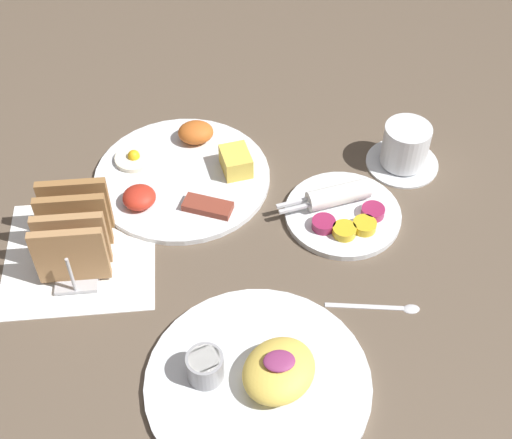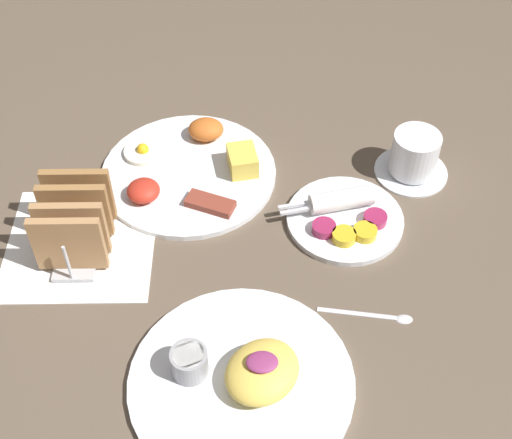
{
  "view_description": "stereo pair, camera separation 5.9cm",
  "coord_description": "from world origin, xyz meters",
  "px_view_note": "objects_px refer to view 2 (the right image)",
  "views": [
    {
      "loc": [
        0.01,
        -0.68,
        0.81
      ],
      "look_at": [
        0.08,
        0.04,
        0.03
      ],
      "focal_mm": 50.0,
      "sensor_mm": 36.0,
      "label": 1
    },
    {
      "loc": [
        0.07,
        -0.68,
        0.81
      ],
      "look_at": [
        0.08,
        0.04,
        0.03
      ],
      "focal_mm": 50.0,
      "sensor_mm": 36.0,
      "label": 2
    }
  ],
  "objects_px": {
    "coffee_cup": "(414,156)",
    "plate_condiments": "(345,217)",
    "plate_breakfast": "(190,169)",
    "plate_foreground": "(243,378)",
    "toast_rack": "(74,221)"
  },
  "relations": [
    {
      "from": "plate_foreground",
      "to": "coffee_cup",
      "type": "xyz_separation_m",
      "value": [
        0.28,
        0.39,
        0.02
      ]
    },
    {
      "from": "coffee_cup",
      "to": "plate_condiments",
      "type": "bearing_deg",
      "value": -138.03
    },
    {
      "from": "plate_breakfast",
      "to": "plate_condiments",
      "type": "xyz_separation_m",
      "value": [
        0.24,
        -0.11,
        0.0
      ]
    },
    {
      "from": "plate_breakfast",
      "to": "plate_foreground",
      "type": "relative_size",
      "value": 0.98
    },
    {
      "from": "plate_condiments",
      "to": "toast_rack",
      "type": "xyz_separation_m",
      "value": [
        -0.4,
        -0.04,
        0.04
      ]
    },
    {
      "from": "plate_condiments",
      "to": "coffee_cup",
      "type": "relative_size",
      "value": 1.62
    },
    {
      "from": "coffee_cup",
      "to": "toast_rack",
      "type": "bearing_deg",
      "value": -164.07
    },
    {
      "from": "plate_condiments",
      "to": "coffee_cup",
      "type": "bearing_deg",
      "value": 41.97
    },
    {
      "from": "toast_rack",
      "to": "plate_foreground",
      "type": "bearing_deg",
      "value": -44.27
    },
    {
      "from": "plate_condiments",
      "to": "plate_foreground",
      "type": "bearing_deg",
      "value": -119.47
    },
    {
      "from": "toast_rack",
      "to": "plate_condiments",
      "type": "bearing_deg",
      "value": 5.79
    },
    {
      "from": "plate_foreground",
      "to": "toast_rack",
      "type": "bearing_deg",
      "value": 135.73
    },
    {
      "from": "toast_rack",
      "to": "plate_breakfast",
      "type": "bearing_deg",
      "value": 43.5
    },
    {
      "from": "plate_condiments",
      "to": "plate_breakfast",
      "type": "bearing_deg",
      "value": 155.74
    },
    {
      "from": "plate_breakfast",
      "to": "plate_foreground",
      "type": "height_order",
      "value": "plate_foreground"
    }
  ]
}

